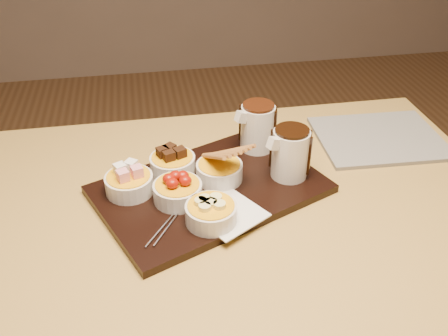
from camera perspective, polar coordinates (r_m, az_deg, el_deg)
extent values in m
cube|color=#B28E42|center=(1.05, 0.46, -4.91)|extent=(1.20, 0.80, 0.04)
cylinder|color=#B28E42|center=(1.59, -21.80, -9.66)|extent=(0.06, 0.06, 0.71)
cylinder|color=#B28E42|center=(1.69, 16.56, -5.46)|extent=(0.06, 0.06, 0.71)
cube|color=black|center=(1.07, -1.59, -2.43)|extent=(0.54, 0.46, 0.02)
cube|color=white|center=(0.98, 0.52, -5.21)|extent=(0.16, 0.16, 0.00)
cylinder|color=silver|center=(1.05, -10.76, -1.81)|extent=(0.10, 0.10, 0.04)
cylinder|color=silver|center=(1.10, -5.88, 0.40)|extent=(0.10, 0.10, 0.04)
cylinder|color=silver|center=(1.01, -5.30, -2.77)|extent=(0.10, 0.10, 0.04)
cylinder|color=silver|center=(1.07, -0.54, -0.44)|extent=(0.10, 0.10, 0.04)
cylinder|color=silver|center=(0.96, -1.48, -5.23)|extent=(0.10, 0.10, 0.04)
cylinder|color=silver|center=(1.07, 7.58, 1.60)|extent=(0.10, 0.10, 0.11)
cylinder|color=silver|center=(1.16, 3.86, 4.62)|extent=(0.10, 0.10, 0.11)
cube|color=beige|center=(1.31, 17.27, 3.29)|extent=(0.31, 0.25, 0.01)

